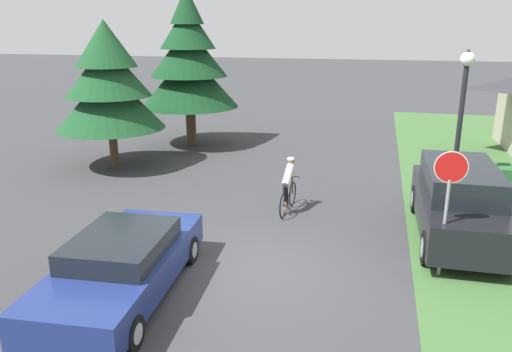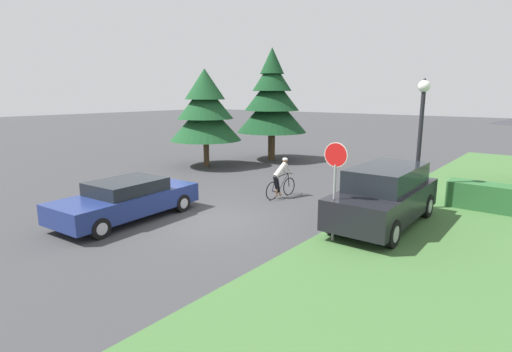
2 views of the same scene
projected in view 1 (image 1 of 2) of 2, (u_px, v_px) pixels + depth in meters
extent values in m
plane|color=#38383A|center=(248.00, 272.00, 10.75)|extent=(140.00, 140.00, 0.00)
cube|color=navy|center=(123.00, 269.00, 9.69)|extent=(2.20, 4.81, 0.62)
cube|color=black|center=(121.00, 244.00, 9.58)|extent=(1.81, 2.31, 0.41)
cylinder|color=black|center=(118.00, 244.00, 11.41)|extent=(0.28, 0.62, 0.61)
cylinder|color=#ADADB2|center=(118.00, 244.00, 11.41)|extent=(0.28, 0.37, 0.35)
cylinder|color=black|center=(190.00, 250.00, 11.13)|extent=(0.28, 0.62, 0.61)
cylinder|color=#ADADB2|center=(190.00, 250.00, 11.13)|extent=(0.28, 0.37, 0.35)
cylinder|color=black|center=(36.00, 323.00, 8.40)|extent=(0.28, 0.62, 0.61)
cylinder|color=#ADADB2|center=(36.00, 323.00, 8.40)|extent=(0.28, 0.37, 0.35)
cylinder|color=black|center=(131.00, 333.00, 8.12)|extent=(0.28, 0.62, 0.61)
cylinder|color=#ADADB2|center=(131.00, 333.00, 8.12)|extent=(0.28, 0.37, 0.35)
torus|color=black|center=(283.00, 206.00, 13.74)|extent=(0.10, 0.72, 0.72)
torus|color=black|center=(293.00, 194.00, 14.68)|extent=(0.10, 0.72, 0.72)
cylinder|color=black|center=(286.00, 197.00, 13.92)|extent=(0.05, 0.18, 0.60)
cylinder|color=black|center=(289.00, 191.00, 14.26)|extent=(0.09, 0.65, 0.71)
cylinder|color=black|center=(289.00, 182.00, 14.11)|extent=(0.10, 0.77, 0.13)
cylinder|color=black|center=(285.00, 206.00, 13.91)|extent=(0.06, 0.35, 0.15)
cylinder|color=black|center=(284.00, 196.00, 13.76)|extent=(0.05, 0.22, 0.48)
cylinder|color=black|center=(292.00, 185.00, 14.56)|extent=(0.05, 0.12, 0.57)
cylinder|color=black|center=(292.00, 176.00, 14.44)|extent=(0.44, 0.06, 0.02)
ellipsoid|color=black|center=(285.00, 187.00, 13.77)|extent=(0.10, 0.21, 0.05)
cylinder|color=black|center=(285.00, 193.00, 13.81)|extent=(0.13, 0.26, 0.50)
cylinder|color=black|center=(286.00, 194.00, 13.99)|extent=(0.13, 0.26, 0.65)
cylinder|color=#8C6647|center=(286.00, 206.00, 13.99)|extent=(0.08, 0.08, 0.30)
cylinder|color=#8C6647|center=(288.00, 207.00, 14.16)|extent=(0.17, 0.08, 0.21)
cylinder|color=silver|center=(288.00, 175.00, 13.95)|extent=(0.28, 0.72, 0.59)
cylinder|color=silver|center=(291.00, 173.00, 14.17)|extent=(0.09, 0.26, 0.36)
cylinder|color=silver|center=(292.00, 170.00, 14.43)|extent=(0.09, 0.26, 0.36)
sphere|color=#8C6647|center=(291.00, 161.00, 14.11)|extent=(0.19, 0.19, 0.19)
ellipsoid|color=white|center=(291.00, 159.00, 14.10)|extent=(0.22, 0.18, 0.12)
cube|color=black|center=(458.00, 210.00, 12.29)|extent=(1.93, 4.91, 0.87)
cube|color=black|center=(461.00, 179.00, 12.21)|extent=(1.68, 3.10, 0.65)
cylinder|color=black|center=(416.00, 199.00, 14.12)|extent=(0.25, 0.77, 0.77)
cylinder|color=#ADADB2|center=(416.00, 199.00, 14.12)|extent=(0.26, 0.45, 0.45)
cylinder|color=black|center=(480.00, 204.00, 13.76)|extent=(0.25, 0.77, 0.77)
cylinder|color=#ADADB2|center=(480.00, 204.00, 13.76)|extent=(0.26, 0.45, 0.45)
cylinder|color=black|center=(428.00, 248.00, 11.03)|extent=(0.25, 0.77, 0.77)
cylinder|color=#ADADB2|center=(428.00, 248.00, 11.03)|extent=(0.26, 0.45, 0.45)
cylinder|color=black|center=(509.00, 256.00, 10.67)|extent=(0.25, 0.77, 0.77)
cylinder|color=#ADADB2|center=(509.00, 256.00, 10.67)|extent=(0.26, 0.45, 0.45)
cylinder|color=gray|center=(444.00, 229.00, 10.35)|extent=(0.07, 0.07, 2.12)
cylinder|color=red|center=(451.00, 167.00, 9.96)|extent=(0.63, 0.04, 0.63)
cylinder|color=silver|center=(451.00, 167.00, 9.96)|extent=(0.66, 0.04, 0.66)
cylinder|color=black|center=(458.00, 138.00, 14.22)|extent=(0.14, 0.14, 4.04)
sphere|color=white|center=(468.00, 59.00, 13.58)|extent=(0.40, 0.40, 0.40)
cone|color=black|center=(468.00, 51.00, 13.52)|extent=(0.24, 0.24, 0.16)
cylinder|color=#4C3823|center=(114.00, 147.00, 18.56)|extent=(0.31, 0.31, 1.46)
cone|color=#194723|center=(110.00, 99.00, 18.04)|extent=(3.90, 3.90, 2.14)
cone|color=#194723|center=(107.00, 70.00, 17.73)|extent=(3.04, 3.04, 1.89)
cone|color=#194723|center=(105.00, 43.00, 17.47)|extent=(2.18, 2.18, 1.63)
cylinder|color=#4C3823|center=(191.00, 126.00, 21.96)|extent=(0.43, 0.43, 1.69)
cone|color=#143D1E|center=(189.00, 79.00, 21.37)|extent=(4.18, 4.18, 2.36)
cone|color=#143D1E|center=(188.00, 51.00, 21.03)|extent=(3.26, 3.26, 2.08)
cone|color=#143D1E|center=(187.00, 26.00, 20.74)|extent=(2.34, 2.34, 1.80)
cone|color=#143D1E|center=(186.00, 5.00, 20.49)|extent=(1.42, 1.42, 1.51)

